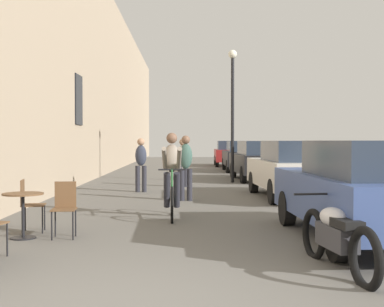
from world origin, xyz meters
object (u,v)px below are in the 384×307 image
cafe_chair_mid_toward_street (65,205)px  parked_car_fifth (230,153)px  parked_car_fourth (242,156)px  parked_car_nearest (364,189)px  parked_car_second (294,169)px  cafe_chair_mid_toward_wall (29,202)px  street_lamp (233,99)px  parked_car_third (259,160)px  cyclist_on_bicycle (172,177)px  cafe_table_mid (23,206)px  pedestrian_far (183,160)px  parked_motorcycle (337,237)px  pedestrian_mid (141,162)px  pedestrian_near (186,164)px

cafe_chair_mid_toward_street → parked_car_fifth: parked_car_fifth is taller
parked_car_fourth → cafe_chair_mid_toward_street: bearing=-105.2°
parked_car_nearest → parked_car_second: (0.18, 5.95, -0.00)m
cafe_chair_mid_toward_wall → parked_car_fifth: (5.38, 22.62, 0.28)m
cafe_chair_mid_toward_wall → parked_car_second: 7.52m
cafe_chair_mid_toward_street → parked_car_fourth: parked_car_fourth is taller
cafe_chair_mid_toward_street → parked_car_nearest: parked_car_nearest is taller
street_lamp → parked_car_second: street_lamp is taller
parked_car_fourth → street_lamp: bearing=-99.4°
parked_car_third → parked_car_fifth: size_ratio=1.00×
cyclist_on_bicycle → parked_car_nearest: 3.93m
cafe_table_mid → parked_car_second: 7.86m
parked_car_fifth → pedestrian_far: bearing=-101.3°
parked_car_fifth → parked_car_fourth: bearing=-88.2°
cafe_chair_mid_toward_wall → parked_car_fourth: 18.18m
cafe_chair_mid_toward_street → parked_motorcycle: bearing=-30.1°
pedestrian_mid → parked_car_fourth: bearing=67.9°
parked_car_third → parked_car_nearest: bearing=-90.7°
cafe_chair_mid_toward_wall → pedestrian_mid: (1.31, 6.88, 0.40)m
pedestrian_mid → parked_motorcycle: bearing=-71.8°
parked_motorcycle → pedestrian_mid: bearing=108.2°
pedestrian_near → parked_motorcycle: 7.46m
pedestrian_far → parked_car_second: size_ratio=0.37×
cafe_chair_mid_toward_street → pedestrian_far: 9.28m
cyclist_on_bicycle → parked_car_nearest: size_ratio=0.40×
pedestrian_far → street_lamp: 3.39m
street_lamp → parked_car_second: 5.94m
parked_motorcycle → parked_car_fourth: bearing=86.9°
pedestrian_near → parked_car_third: 7.38m
cafe_table_mid → parked_car_second: parked_car_second is taller
cafe_table_mid → parked_car_nearest: bearing=-3.5°
pedestrian_near → parked_car_second: 2.94m
cafe_chair_mid_toward_wall → parked_car_fifth: size_ratio=0.20×
cafe_table_mid → cafe_chair_mid_toward_street: size_ratio=0.81×
cafe_chair_mid_toward_wall → pedestrian_far: size_ratio=0.55×
parked_car_nearest → parked_car_fourth: 18.20m
parked_car_fourth → parked_motorcycle: parked_car_fourth is taller
pedestrian_mid → street_lamp: size_ratio=0.33×
cafe_table_mid → street_lamp: (4.33, 10.97, 2.59)m
cafe_table_mid → cyclist_on_bicycle: cyclist_on_bicycle is taller
parked_car_third → parked_car_fifth: (-0.16, 11.27, -0.00)m
cafe_table_mid → parked_car_third: size_ratio=0.16×
parked_car_second → cafe_table_mid: bearing=-134.3°
pedestrian_far → parked_car_fourth: (2.98, 8.71, -0.11)m
pedestrian_mid → parked_car_third: (4.23, 4.48, -0.12)m
pedestrian_near → cafe_table_mid: bearing=-116.8°
pedestrian_far → parked_car_nearest: (2.82, -9.49, -0.10)m
pedestrian_near → pedestrian_mid: (-1.35, 2.31, -0.03)m
parked_motorcycle → cafe_chair_mid_toward_wall: bearing=149.2°
cafe_chair_mid_toward_street → parked_car_second: parked_car_second is taller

